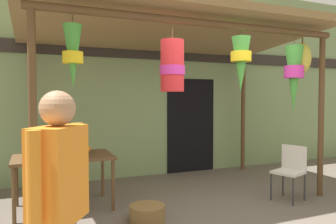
{
  "coord_description": "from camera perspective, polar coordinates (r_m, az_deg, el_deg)",
  "views": [
    {
      "loc": [
        -2.42,
        -3.65,
        1.58
      ],
      "look_at": [
        -0.34,
        1.35,
        1.35
      ],
      "focal_mm": 34.74,
      "sensor_mm": 36.0,
      "label": 1
    }
  ],
  "objects": [
    {
      "name": "display_table",
      "position": [
        4.92,
        -17.87,
        -8.14
      ],
      "size": [
        1.36,
        0.83,
        0.76
      ],
      "color": "brown",
      "rests_on": "ground_plane"
    },
    {
      "name": "ground_plane",
      "position": [
        4.65,
        10.77,
        -17.49
      ],
      "size": [
        30.0,
        30.0,
        0.0
      ],
      "primitive_type": "plane",
      "color": "#60564C"
    },
    {
      "name": "folding_chair",
      "position": [
        5.47,
        20.7,
        -9.11
      ],
      "size": [
        0.51,
        0.51,
        0.84
      ],
      "color": "beige",
      "rests_on": "ground_plane"
    },
    {
      "name": "market_stall_canopy",
      "position": [
        5.35,
        2.37,
        12.74
      ],
      "size": [
        4.8,
        2.61,
        2.88
      ],
      "color": "brown",
      "rests_on": "ground_plane"
    },
    {
      "name": "wicker_basket_by_table",
      "position": [
        4.38,
        -3.66,
        -17.31
      ],
      "size": [
        0.46,
        0.46,
        0.21
      ],
      "primitive_type": "cylinder",
      "color": "brown",
      "rests_on": "ground_plane"
    },
    {
      "name": "flower_heap_on_table",
      "position": [
        4.91,
        -17.27,
        -6.34
      ],
      "size": [
        0.7,
        0.49,
        0.16
      ],
      "color": "orange",
      "rests_on": "display_table"
    },
    {
      "name": "shopper_by_bananas",
      "position": [
        2.2,
        -18.63,
        -14.05
      ],
      "size": [
        0.4,
        0.51,
        1.63
      ],
      "color": "#2D5193",
      "rests_on": "ground_plane"
    },
    {
      "name": "shop_facade",
      "position": [
        6.85,
        -1.91,
        5.99
      ],
      "size": [
        11.69,
        0.29,
        4.02
      ],
      "color": "#7A9360",
      "rests_on": "ground_plane"
    }
  ]
}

